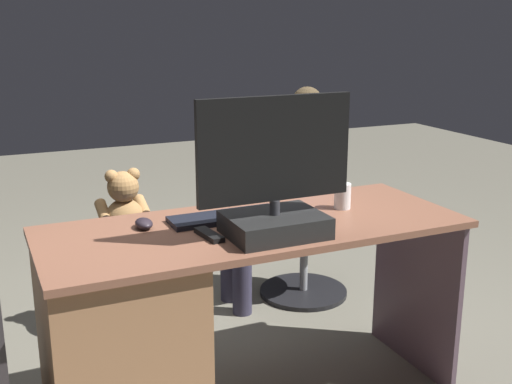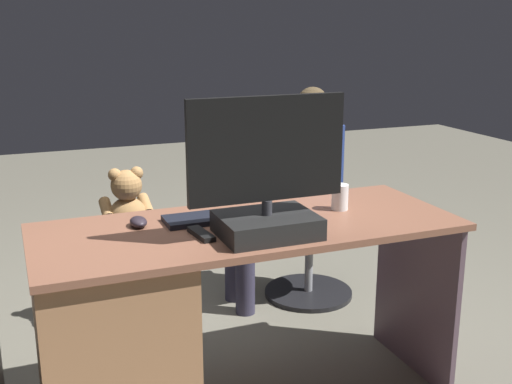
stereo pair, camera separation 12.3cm
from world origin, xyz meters
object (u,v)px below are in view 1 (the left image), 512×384
(monitor, at_px, (275,191))
(cup, at_px, (342,196))
(keyboard, at_px, (225,217))
(visitor_chair, at_px, (304,250))
(computer_mouse, at_px, (144,223))
(desk, at_px, (149,331))
(teddy_bear, at_px, (124,208))
(person, at_px, (289,180))
(office_chair_teddy, at_px, (128,275))
(tv_remote, at_px, (209,235))

(monitor, xyz_separation_m, cup, (-0.38, -0.18, -0.11))
(keyboard, bearing_deg, visitor_chair, -135.23)
(keyboard, bearing_deg, computer_mouse, -4.47)
(desk, distance_m, teddy_bear, 0.89)
(desk, distance_m, computer_mouse, 0.38)
(keyboard, xyz_separation_m, computer_mouse, (0.30, -0.02, 0.01))
(person, bearing_deg, teddy_bear, -1.75)
(office_chair_teddy, xyz_separation_m, teddy_bear, (-0.00, -0.01, 0.33))
(office_chair_teddy, distance_m, visitor_chair, 0.95)
(computer_mouse, height_order, cup, cup)
(keyboard, xyz_separation_m, visitor_chair, (-0.74, -0.73, -0.49))
(person, bearing_deg, visitor_chair, 179.06)
(person, bearing_deg, monitor, 60.15)
(visitor_chair, distance_m, person, 0.41)
(keyboard, relative_size, tv_remote, 2.80)
(desk, xyz_separation_m, keyboard, (-0.33, -0.09, 0.35))
(person, bearing_deg, computer_mouse, 36.92)
(monitor, bearing_deg, cup, -154.77)
(teddy_bear, bearing_deg, keyboard, 105.64)
(desk, relative_size, office_chair_teddy, 3.42)
(monitor, distance_m, tv_remote, 0.27)
(monitor, relative_size, office_chair_teddy, 1.23)
(keyboard, relative_size, cup, 4.18)
(office_chair_teddy, distance_m, teddy_bear, 0.33)
(computer_mouse, height_order, tv_remote, computer_mouse)
(desk, bearing_deg, monitor, 161.46)
(desk, height_order, person, person)
(cup, bearing_deg, office_chair_teddy, -49.43)
(cup, bearing_deg, desk, 2.81)
(keyboard, height_order, computer_mouse, computer_mouse)
(tv_remote, bearing_deg, teddy_bear, -91.89)
(office_chair_teddy, height_order, visitor_chair, same)
(keyboard, height_order, tv_remote, keyboard)
(desk, relative_size, monitor, 2.79)
(tv_remote, xyz_separation_m, teddy_bear, (0.09, -0.93, -0.14))
(monitor, bearing_deg, office_chair_teddy, -72.87)
(computer_mouse, distance_m, teddy_bear, 0.76)
(monitor, distance_m, computer_mouse, 0.49)
(monitor, bearing_deg, teddy_bear, -73.07)
(keyboard, height_order, cup, cup)
(computer_mouse, relative_size, teddy_bear, 0.28)
(desk, height_order, office_chair_teddy, desk)
(monitor, distance_m, cup, 0.44)
(keyboard, relative_size, computer_mouse, 4.38)
(keyboard, distance_m, tv_remote, 0.21)
(desk, height_order, cup, cup)
(office_chair_teddy, distance_m, person, 0.94)
(keyboard, relative_size, person, 0.37)
(teddy_bear, bearing_deg, computer_mouse, 83.14)
(keyboard, xyz_separation_m, person, (-0.65, -0.74, -0.09))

